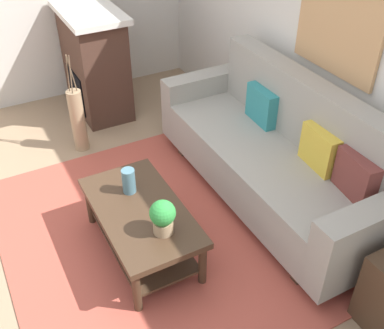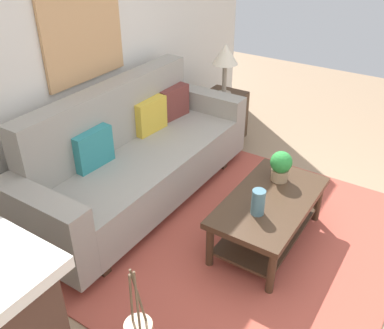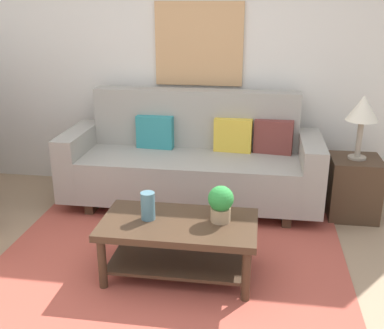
% 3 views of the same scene
% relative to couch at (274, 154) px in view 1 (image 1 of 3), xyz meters
% --- Properties ---
extents(ground_plane, '(9.47, 9.47, 0.00)m').
position_rel_couch_xyz_m(ground_plane, '(0.00, -1.67, -0.43)').
color(ground_plane, '#9E7F60').
extents(wall_back, '(5.47, 0.10, 2.70)m').
position_rel_couch_xyz_m(wall_back, '(0.00, 0.54, 0.92)').
color(wall_back, silver).
rests_on(wall_back, ground_plane).
extents(area_rug, '(2.66, 2.20, 0.01)m').
position_rel_couch_xyz_m(area_rug, '(0.00, -1.17, -0.43)').
color(area_rug, '#B24C3D').
rests_on(area_rug, ground_plane).
extents(couch, '(2.41, 0.84, 1.08)m').
position_rel_couch_xyz_m(couch, '(0.00, 0.00, 0.00)').
color(couch, gray).
rests_on(couch, ground_plane).
extents(throw_pillow_teal, '(0.37, 0.14, 0.32)m').
position_rel_couch_xyz_m(throw_pillow_teal, '(-0.38, 0.12, 0.25)').
color(throw_pillow_teal, teal).
rests_on(throw_pillow_teal, couch).
extents(throw_pillow_mustard, '(0.37, 0.15, 0.32)m').
position_rel_couch_xyz_m(throw_pillow_mustard, '(0.38, 0.12, 0.25)').
color(throw_pillow_mustard, gold).
rests_on(throw_pillow_mustard, couch).
extents(throw_pillow_maroon, '(0.37, 0.17, 0.32)m').
position_rel_couch_xyz_m(throw_pillow_maroon, '(0.76, 0.12, 0.25)').
color(throw_pillow_maroon, brown).
rests_on(throw_pillow_maroon, couch).
extents(coffee_table, '(1.10, 0.60, 0.43)m').
position_rel_couch_xyz_m(coffee_table, '(0.10, -1.27, -0.12)').
color(coffee_table, '#422D1E').
rests_on(coffee_table, ground_plane).
extents(tabletop_vase, '(0.10, 0.10, 0.20)m').
position_rel_couch_xyz_m(tabletop_vase, '(-0.12, -1.26, 0.10)').
color(tabletop_vase, slate).
rests_on(tabletop_vase, coffee_table).
extents(potted_plant_tabletop, '(0.18, 0.18, 0.26)m').
position_rel_couch_xyz_m(potted_plant_tabletop, '(0.39, -1.21, 0.14)').
color(potted_plant_tabletop, tan).
rests_on(potted_plant_tabletop, coffee_table).
extents(fireplace, '(1.02, 0.58, 1.16)m').
position_rel_couch_xyz_m(fireplace, '(-2.18, -0.82, 0.15)').
color(fireplace, '#472D23').
rests_on(fireplace, ground_plane).
extents(floor_vase, '(0.14, 0.14, 0.65)m').
position_rel_couch_xyz_m(floor_vase, '(-1.50, -1.26, -0.11)').
color(floor_vase, tan).
rests_on(floor_vase, ground_plane).
extents(floor_vase_branch_a, '(0.05, 0.04, 0.36)m').
position_rel_couch_xyz_m(floor_vase_branch_a, '(-1.48, -1.26, 0.40)').
color(floor_vase_branch_a, brown).
rests_on(floor_vase_branch_a, floor_vase).
extents(floor_vase_branch_b, '(0.04, 0.05, 0.36)m').
position_rel_couch_xyz_m(floor_vase_branch_b, '(-1.51, -1.24, 0.40)').
color(floor_vase_branch_b, brown).
rests_on(floor_vase_branch_b, floor_vase).
extents(floor_vase_branch_c, '(0.03, 0.03, 0.36)m').
position_rel_couch_xyz_m(floor_vase_branch_c, '(-1.50, -1.28, 0.40)').
color(floor_vase_branch_c, brown).
rests_on(floor_vase_branch_c, floor_vase).
extents(framed_painting, '(0.87, 0.03, 0.80)m').
position_rel_couch_xyz_m(framed_painting, '(-0.00, 0.47, 1.06)').
color(framed_painting, tan).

